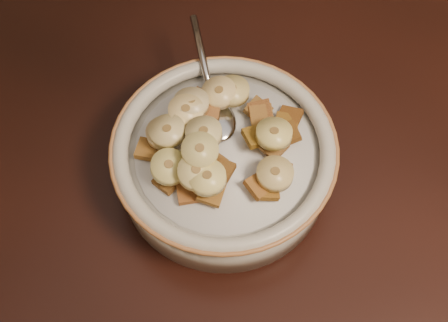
% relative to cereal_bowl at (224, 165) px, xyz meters
% --- Properties ---
extents(cereal_bowl, '(0.19, 0.19, 0.05)m').
position_rel_cereal_bowl_xyz_m(cereal_bowl, '(0.00, 0.00, 0.00)').
color(cereal_bowl, '#B3B09D').
rests_on(cereal_bowl, table).
extents(milk, '(0.16, 0.16, 0.00)m').
position_rel_cereal_bowl_xyz_m(milk, '(0.00, 0.00, 0.02)').
color(milk, silver).
rests_on(milk, cereal_bowl).
extents(spoon, '(0.06, 0.06, 0.01)m').
position_rel_cereal_bowl_xyz_m(spoon, '(-0.02, 0.02, 0.03)').
color(spoon, '#9A9B9E').
rests_on(spoon, cereal_bowl).
extents(cereal_square_0, '(0.03, 0.03, 0.01)m').
position_rel_cereal_bowl_xyz_m(cereal_square_0, '(0.02, 0.02, 0.04)').
color(cereal_square_0, olive).
rests_on(cereal_square_0, milk).
extents(cereal_square_1, '(0.02, 0.02, 0.01)m').
position_rel_cereal_bowl_xyz_m(cereal_square_1, '(-0.04, 0.04, 0.03)').
color(cereal_square_1, brown).
rests_on(cereal_square_1, milk).
extents(cereal_square_2, '(0.03, 0.03, 0.01)m').
position_rel_cereal_bowl_xyz_m(cereal_square_2, '(-0.04, -0.01, 0.03)').
color(cereal_square_2, '#93651D').
rests_on(cereal_square_2, milk).
extents(cereal_square_3, '(0.02, 0.02, 0.01)m').
position_rel_cereal_bowl_xyz_m(cereal_square_3, '(0.01, -0.05, 0.03)').
color(cereal_square_3, '#976127').
rests_on(cereal_square_3, milk).
extents(cereal_square_4, '(0.03, 0.03, 0.01)m').
position_rel_cereal_bowl_xyz_m(cereal_square_4, '(0.04, -0.02, 0.03)').
color(cereal_square_4, brown).
rests_on(cereal_square_4, milk).
extents(cereal_square_5, '(0.03, 0.03, 0.01)m').
position_rel_cereal_bowl_xyz_m(cereal_square_5, '(0.04, 0.04, 0.03)').
color(cereal_square_5, brown).
rests_on(cereal_square_5, milk).
extents(cereal_square_6, '(0.03, 0.03, 0.01)m').
position_rel_cereal_bowl_xyz_m(cereal_square_6, '(-0.04, 0.01, 0.04)').
color(cereal_square_6, '#915C28').
rests_on(cereal_square_6, milk).
extents(cereal_square_7, '(0.03, 0.03, 0.01)m').
position_rel_cereal_bowl_xyz_m(cereal_square_7, '(-0.01, -0.05, 0.03)').
color(cereal_square_7, brown).
rests_on(cereal_square_7, milk).
extents(cereal_square_8, '(0.03, 0.03, 0.01)m').
position_rel_cereal_bowl_xyz_m(cereal_square_8, '(-0.03, 0.02, 0.04)').
color(cereal_square_8, brown).
rests_on(cereal_square_8, milk).
extents(cereal_square_9, '(0.03, 0.03, 0.01)m').
position_rel_cereal_bowl_xyz_m(cereal_square_9, '(0.05, -0.02, 0.03)').
color(cereal_square_9, brown).
rests_on(cereal_square_9, milk).
extents(cereal_square_10, '(0.02, 0.02, 0.01)m').
position_rel_cereal_bowl_xyz_m(cereal_square_10, '(0.05, 0.00, 0.03)').
color(cereal_square_10, brown).
rests_on(cereal_square_10, milk).
extents(cereal_square_11, '(0.02, 0.02, 0.01)m').
position_rel_cereal_bowl_xyz_m(cereal_square_11, '(0.01, -0.03, 0.04)').
color(cereal_square_11, brown).
rests_on(cereal_square_11, milk).
extents(cereal_square_12, '(0.03, 0.03, 0.01)m').
position_rel_cereal_bowl_xyz_m(cereal_square_12, '(-0.05, -0.01, 0.03)').
color(cereal_square_12, brown).
rests_on(cereal_square_12, milk).
extents(cereal_square_13, '(0.02, 0.02, 0.01)m').
position_rel_cereal_bowl_xyz_m(cereal_square_13, '(0.04, 0.06, 0.03)').
color(cereal_square_13, brown).
rests_on(cereal_square_13, milk).
extents(cereal_square_14, '(0.03, 0.03, 0.01)m').
position_rel_cereal_bowl_xyz_m(cereal_square_14, '(0.03, 0.04, 0.03)').
color(cereal_square_14, brown).
rests_on(cereal_square_14, milk).
extents(cereal_square_15, '(0.02, 0.02, 0.01)m').
position_rel_cereal_bowl_xyz_m(cereal_square_15, '(0.00, -0.02, 0.04)').
color(cereal_square_15, brown).
rests_on(cereal_square_15, milk).
extents(cereal_square_16, '(0.03, 0.03, 0.01)m').
position_rel_cereal_bowl_xyz_m(cereal_square_16, '(0.04, 0.02, 0.03)').
color(cereal_square_16, brown).
rests_on(cereal_square_16, milk).
extents(cereal_square_17, '(0.03, 0.03, 0.01)m').
position_rel_cereal_bowl_xyz_m(cereal_square_17, '(-0.03, 0.03, 0.04)').
color(cereal_square_17, brown).
rests_on(cereal_square_17, milk).
extents(cereal_square_18, '(0.03, 0.03, 0.01)m').
position_rel_cereal_bowl_xyz_m(cereal_square_18, '(0.02, 0.04, 0.03)').
color(cereal_square_18, olive).
rests_on(cereal_square_18, milk).
extents(cereal_square_19, '(0.03, 0.03, 0.01)m').
position_rel_cereal_bowl_xyz_m(cereal_square_19, '(0.04, 0.05, 0.03)').
color(cereal_square_19, brown).
rests_on(cereal_square_19, milk).
extents(cereal_square_20, '(0.02, 0.02, 0.01)m').
position_rel_cereal_bowl_xyz_m(cereal_square_20, '(-0.03, -0.05, 0.03)').
color(cereal_square_20, brown).
rests_on(cereal_square_20, milk).
extents(cereal_square_21, '(0.02, 0.02, 0.01)m').
position_rel_cereal_bowl_xyz_m(cereal_square_21, '(-0.06, -0.03, 0.03)').
color(cereal_square_21, '#90571D').
rests_on(cereal_square_21, milk).
extents(cereal_square_22, '(0.03, 0.03, 0.01)m').
position_rel_cereal_bowl_xyz_m(cereal_square_22, '(-0.01, -0.04, 0.04)').
color(cereal_square_22, brown).
rests_on(cereal_square_22, milk).
extents(cereal_square_23, '(0.02, 0.02, 0.01)m').
position_rel_cereal_bowl_xyz_m(cereal_square_23, '(0.01, 0.05, 0.03)').
color(cereal_square_23, brown).
rests_on(cereal_square_23, milk).
extents(cereal_square_24, '(0.03, 0.03, 0.01)m').
position_rel_cereal_bowl_xyz_m(cereal_square_24, '(0.01, 0.05, 0.03)').
color(cereal_square_24, '#955429').
rests_on(cereal_square_24, milk).
extents(banana_slice_0, '(0.04, 0.04, 0.01)m').
position_rel_cereal_bowl_xyz_m(banana_slice_0, '(0.05, -0.01, 0.04)').
color(banana_slice_0, '#D6B973').
rests_on(banana_slice_0, milk).
extents(banana_slice_1, '(0.04, 0.04, 0.01)m').
position_rel_cereal_bowl_xyz_m(banana_slice_1, '(-0.04, 0.02, 0.05)').
color(banana_slice_1, '#FCE9A3').
rests_on(banana_slice_1, milk).
extents(banana_slice_2, '(0.04, 0.04, 0.02)m').
position_rel_cereal_bowl_xyz_m(banana_slice_2, '(-0.05, -0.02, 0.05)').
color(banana_slice_2, beige).
rests_on(banana_slice_2, milk).
extents(banana_slice_3, '(0.04, 0.04, 0.01)m').
position_rel_cereal_bowl_xyz_m(banana_slice_3, '(-0.02, 0.05, 0.04)').
color(banana_slice_3, '#CEBC69').
rests_on(banana_slice_3, milk).
extents(banana_slice_4, '(0.04, 0.04, 0.02)m').
position_rel_cereal_bowl_xyz_m(banana_slice_4, '(0.04, 0.02, 0.05)').
color(banana_slice_4, '#FFE17C').
rests_on(banana_slice_4, milk).
extents(banana_slice_5, '(0.04, 0.04, 0.01)m').
position_rel_cereal_bowl_xyz_m(banana_slice_5, '(-0.01, -0.02, 0.06)').
color(banana_slice_5, '#EDDA86').
rests_on(banana_slice_5, milk).
extents(banana_slice_6, '(0.04, 0.04, 0.01)m').
position_rel_cereal_bowl_xyz_m(banana_slice_6, '(-0.05, -0.02, 0.04)').
color(banana_slice_6, beige).
rests_on(banana_slice_6, milk).
extents(banana_slice_7, '(0.04, 0.04, 0.01)m').
position_rel_cereal_bowl_xyz_m(banana_slice_7, '(-0.04, 0.01, 0.05)').
color(banana_slice_7, '#FFE7A0').
rests_on(banana_slice_7, milk).
extents(banana_slice_8, '(0.04, 0.04, 0.02)m').
position_rel_cereal_bowl_xyz_m(banana_slice_8, '(-0.00, -0.04, 0.05)').
color(banana_slice_8, beige).
rests_on(banana_slice_8, milk).
extents(banana_slice_9, '(0.04, 0.04, 0.01)m').
position_rel_cereal_bowl_xyz_m(banana_slice_9, '(-0.02, -0.01, 0.05)').
color(banana_slice_9, beige).
rests_on(banana_slice_9, milk).
extents(banana_slice_10, '(0.04, 0.04, 0.02)m').
position_rel_cereal_bowl_xyz_m(banana_slice_10, '(-0.03, -0.04, 0.04)').
color(banana_slice_10, '#CDC075').
rests_on(banana_slice_10, milk).
extents(banana_slice_11, '(0.04, 0.04, 0.01)m').
position_rel_cereal_bowl_xyz_m(banana_slice_11, '(0.01, -0.04, 0.05)').
color(banana_slice_11, '#FFF17C').
rests_on(banana_slice_11, milk).
extents(banana_slice_12, '(0.04, 0.04, 0.01)m').
position_rel_cereal_bowl_xyz_m(banana_slice_12, '(-0.03, 0.04, 0.04)').
color(banana_slice_12, '#D9BC7D').
rests_on(banana_slice_12, milk).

